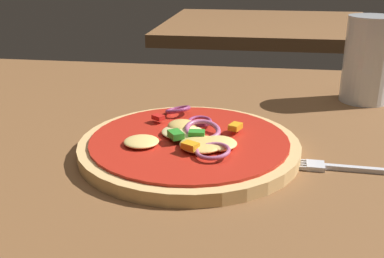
% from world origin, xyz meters
% --- Properties ---
extents(dining_table, '(1.48, 0.82, 0.04)m').
position_xyz_m(dining_table, '(0.00, 0.00, 0.02)').
color(dining_table, brown).
rests_on(dining_table, ground).
extents(pizza, '(0.24, 0.24, 0.03)m').
position_xyz_m(pizza, '(0.03, -0.01, 0.04)').
color(pizza, tan).
rests_on(pizza, dining_table).
extents(fork, '(0.20, 0.02, 0.01)m').
position_xyz_m(fork, '(0.21, -0.03, 0.04)').
color(fork, silver).
rests_on(fork, dining_table).
extents(beer_glass, '(0.07, 0.07, 0.12)m').
position_xyz_m(beer_glass, '(0.26, 0.22, 0.09)').
color(beer_glass, silver).
rests_on(beer_glass, dining_table).
extents(background_table, '(0.69, 0.64, 0.04)m').
position_xyz_m(background_table, '(0.13, 1.07, 0.02)').
color(background_table, brown).
rests_on(background_table, ground).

